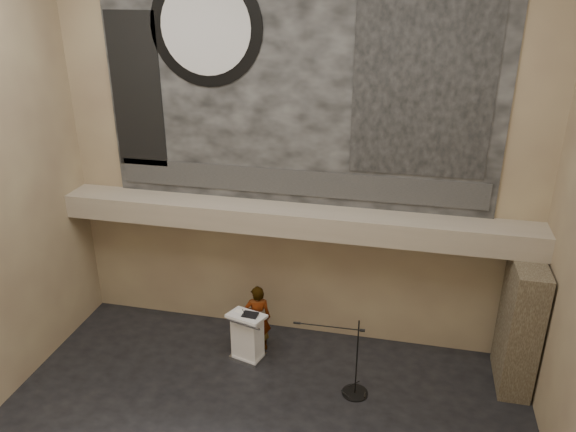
# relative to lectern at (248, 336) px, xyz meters

# --- Properties ---
(wall_back) EXTENTS (10.00, 0.02, 8.50)m
(wall_back) POSITION_rel_lectern_xyz_m (0.77, 1.31, 3.70)
(wall_back) COLOR #77604B
(wall_back) RESTS_ON floor
(soffit) EXTENTS (10.00, 0.80, 0.50)m
(soffit) POSITION_rel_lectern_xyz_m (0.77, 0.91, 2.40)
(soffit) COLOR gray
(soffit) RESTS_ON wall_back
(sprinkler_left) EXTENTS (0.04, 0.04, 0.06)m
(sprinkler_left) POSITION_rel_lectern_xyz_m (-0.83, 0.86, 2.12)
(sprinkler_left) COLOR #B2893D
(sprinkler_left) RESTS_ON soffit
(sprinkler_right) EXTENTS (0.04, 0.04, 0.06)m
(sprinkler_right) POSITION_rel_lectern_xyz_m (2.67, 0.86, 2.12)
(sprinkler_right) COLOR #B2893D
(sprinkler_right) RESTS_ON soffit
(banner) EXTENTS (8.00, 0.05, 5.00)m
(banner) POSITION_rel_lectern_xyz_m (0.77, 1.28, 5.15)
(banner) COLOR black
(banner) RESTS_ON wall_back
(banner_text_strip) EXTENTS (7.76, 0.02, 0.55)m
(banner_text_strip) POSITION_rel_lectern_xyz_m (0.77, 1.24, 3.10)
(banner_text_strip) COLOR #2A2A2A
(banner_text_strip) RESTS_ON banner
(banner_clock_rim) EXTENTS (2.30, 0.02, 2.30)m
(banner_clock_rim) POSITION_rel_lectern_xyz_m (-1.03, 1.24, 6.15)
(banner_clock_rim) COLOR black
(banner_clock_rim) RESTS_ON banner
(banner_clock_face) EXTENTS (1.84, 0.02, 1.84)m
(banner_clock_face) POSITION_rel_lectern_xyz_m (-1.03, 1.22, 6.15)
(banner_clock_face) COLOR silver
(banner_clock_face) RESTS_ON banner
(banner_building_print) EXTENTS (2.60, 0.02, 3.60)m
(banner_building_print) POSITION_rel_lectern_xyz_m (3.17, 1.24, 5.25)
(banner_building_print) COLOR black
(banner_building_print) RESTS_ON banner
(banner_brick_print) EXTENTS (1.10, 0.02, 3.20)m
(banner_brick_print) POSITION_rel_lectern_xyz_m (-2.63, 1.24, 4.85)
(banner_brick_print) COLOR black
(banner_brick_print) RESTS_ON banner
(stone_pier) EXTENTS (0.60, 1.40, 2.70)m
(stone_pier) POSITION_rel_lectern_xyz_m (5.42, 0.46, 0.80)
(stone_pier) COLOR #3E3426
(stone_pier) RESTS_ON floor
(lectern) EXTENTS (0.87, 0.71, 1.14)m
(lectern) POSITION_rel_lectern_xyz_m (0.00, 0.00, 0.00)
(lectern) COLOR silver
(lectern) RESTS_ON floor
(binder) EXTENTS (0.33, 0.27, 0.04)m
(binder) POSITION_rel_lectern_xyz_m (0.08, -0.03, 0.56)
(binder) COLOR black
(binder) RESTS_ON lectern
(papers) EXTENTS (0.26, 0.33, 0.00)m
(papers) POSITION_rel_lectern_xyz_m (-0.18, -0.01, 0.55)
(papers) COLOR white
(papers) RESTS_ON lectern
(speaker_person) EXTENTS (0.65, 0.51, 1.57)m
(speaker_person) POSITION_rel_lectern_xyz_m (0.13, 0.38, 0.23)
(speaker_person) COLOR silver
(speaker_person) RESTS_ON floor
(mic_stand) EXTENTS (1.50, 0.52, 1.70)m
(mic_stand) POSITION_rel_lectern_xyz_m (2.34, -0.63, -0.30)
(mic_stand) COLOR black
(mic_stand) RESTS_ON floor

